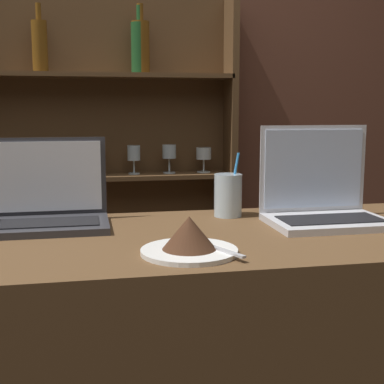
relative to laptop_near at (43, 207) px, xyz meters
The scene contains 6 objects.
back_wall 1.21m from the laptop_near, 77.06° to the left, with size 7.00×0.06×2.70m.
back_shelf 1.08m from the laptop_near, 80.98° to the left, with size 1.26×0.18×1.80m.
laptop_near is the anchor object (origin of this frame).
laptop_far 0.74m from the laptop_near, ahead, with size 0.31×0.22×0.26m.
cake_plate 0.46m from the laptop_near, 46.23° to the right, with size 0.21×0.21×0.08m.
water_glass 0.50m from the laptop_near, ahead, with size 0.08×0.08×0.18m.
Camera 1 is at (-0.15, -0.93, 1.30)m, focal length 50.00 mm.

